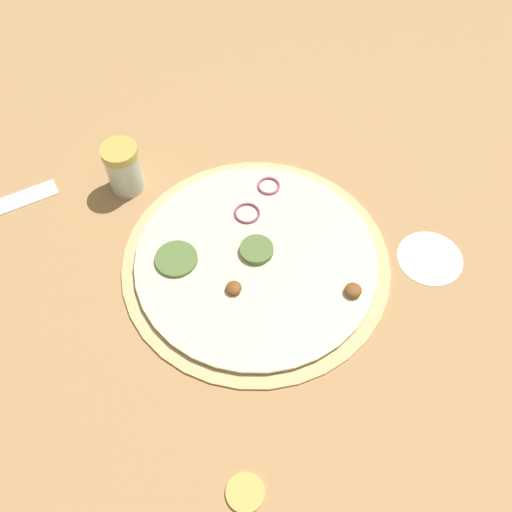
# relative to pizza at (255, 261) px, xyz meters

# --- Properties ---
(ground_plane) EXTENTS (3.00, 3.00, 0.00)m
(ground_plane) POSITION_rel_pizza_xyz_m (-0.00, -0.00, -0.01)
(ground_plane) COLOR tan
(pizza) EXTENTS (0.35, 0.35, 0.02)m
(pizza) POSITION_rel_pizza_xyz_m (0.00, 0.00, 0.00)
(pizza) COLOR #D6B77A
(pizza) RESTS_ON ground_plane
(spice_jar) EXTENTS (0.05, 0.05, 0.08)m
(spice_jar) POSITION_rel_pizza_xyz_m (0.22, 0.06, 0.03)
(spice_jar) COLOR silver
(spice_jar) RESTS_ON ground_plane
(loose_cap) EXTENTS (0.04, 0.04, 0.01)m
(loose_cap) POSITION_rel_pizza_xyz_m (-0.22, 0.19, -0.00)
(loose_cap) COLOR gold
(loose_cap) RESTS_ON ground_plane
(flour_patch) EXTENTS (0.09, 0.09, 0.00)m
(flour_patch) POSITION_rel_pizza_xyz_m (-0.14, -0.18, -0.00)
(flour_patch) COLOR white
(flour_patch) RESTS_ON ground_plane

